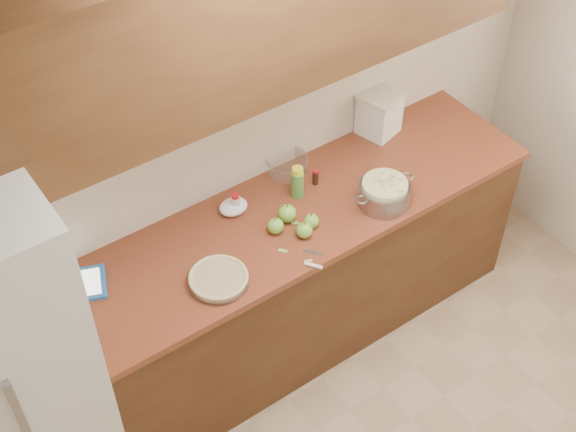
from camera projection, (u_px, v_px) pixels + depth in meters
room_shell at (537, 391)px, 2.67m from camera, size 3.60×3.60×3.60m
counter_run at (285, 281)px, 4.12m from camera, size 2.64×0.68×0.92m
upper_cabinets at (261, 10)px, 3.16m from camera, size 2.60×0.34×0.70m
pie at (219, 279)px, 3.50m from camera, size 0.27×0.27×0.04m
colander at (384, 193)px, 3.83m from camera, size 0.34×0.25×0.13m
flour_canister at (379, 113)px, 4.18m from camera, size 0.24×0.24×0.24m
tablet at (76, 286)px, 3.49m from camera, size 0.31×0.27×0.02m
paring_knife at (313, 263)px, 3.58m from camera, size 0.11×0.15×0.02m
lemon_bottle at (297, 182)px, 3.85m from camera, size 0.06×0.06×0.17m
cinnamon_shaker at (236, 203)px, 3.79m from camera, size 0.05×0.05×0.11m
vanilla_bottle at (315, 177)px, 3.94m from camera, size 0.03×0.03×0.09m
mixing_bowl at (286, 163)px, 4.01m from camera, size 0.22×0.22×0.08m
paper_towel at (233, 207)px, 3.81m from camera, size 0.16×0.14×0.06m
apple_left at (276, 226)px, 3.70m from camera, size 0.08×0.08×0.09m
apple_center at (287, 213)px, 3.76m from camera, size 0.09×0.09×0.10m
apple_front at (304, 230)px, 3.68m from camera, size 0.08×0.08×0.09m
apple_extra at (312, 221)px, 3.73m from camera, size 0.07×0.07×0.08m
peel_a at (295, 223)px, 3.77m from camera, size 0.04×0.03×0.00m
peel_b at (283, 251)px, 3.64m from camera, size 0.04×0.04×0.00m
peel_c at (308, 261)px, 3.60m from camera, size 0.04×0.03×0.00m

